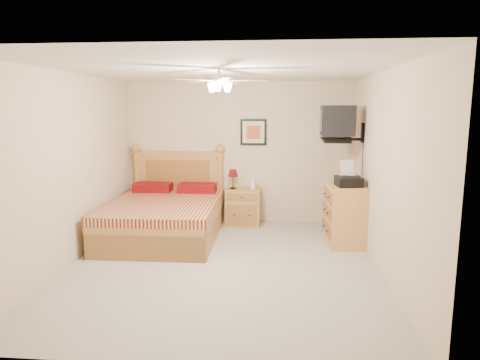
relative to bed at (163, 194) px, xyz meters
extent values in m
plane|color=#9B958C|center=(1.07, -1.12, -0.71)|extent=(4.50, 4.50, 0.00)
cube|color=white|center=(1.07, -1.12, 1.79)|extent=(4.00, 4.50, 0.04)
cube|color=beige|center=(1.07, 1.13, 0.54)|extent=(4.00, 0.04, 2.50)
cube|color=beige|center=(1.07, -3.37, 0.54)|extent=(4.00, 0.04, 2.50)
cube|color=beige|center=(-0.93, -1.12, 0.54)|extent=(0.04, 4.50, 2.50)
cube|color=beige|center=(3.07, -1.12, 0.54)|extent=(0.04, 4.50, 2.50)
cube|color=#AD8038|center=(1.19, 0.88, -0.38)|extent=(0.61, 0.47, 0.64)
imported|color=white|center=(1.35, 0.93, 0.05)|extent=(0.11, 0.11, 0.22)
cube|color=black|center=(1.34, 1.11, 0.91)|extent=(0.46, 0.04, 0.46)
cube|color=#BE7648|center=(2.80, -0.04, -0.25)|extent=(0.59, 0.80, 0.91)
imported|color=#AEA38A|center=(2.75, 0.28, 0.22)|extent=(0.22, 0.27, 0.02)
imported|color=tan|center=(2.78, 0.29, 0.24)|extent=(0.29, 0.32, 0.02)
camera|label=1|loc=(1.78, -6.43, 1.33)|focal=32.00mm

